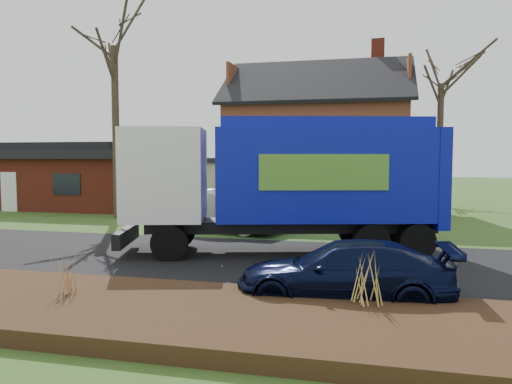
# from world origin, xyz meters

# --- Properties ---
(ground) EXTENTS (120.00, 120.00, 0.00)m
(ground) POSITION_xyz_m (0.00, 0.00, 0.00)
(ground) COLOR #38531B
(ground) RESTS_ON ground
(road) EXTENTS (80.00, 7.00, 0.02)m
(road) POSITION_xyz_m (0.00, 0.00, 0.01)
(road) COLOR black
(road) RESTS_ON ground
(mulch_verge) EXTENTS (80.00, 3.50, 0.30)m
(mulch_verge) POSITION_xyz_m (0.00, -5.30, 0.15)
(mulch_verge) COLOR #311D10
(mulch_verge) RESTS_ON ground
(main_house) EXTENTS (12.95, 8.95, 9.26)m
(main_house) POSITION_xyz_m (1.49, 13.91, 4.03)
(main_house) COLOR beige
(main_house) RESTS_ON ground
(ranch_house) EXTENTS (9.80, 8.20, 3.70)m
(ranch_house) POSITION_xyz_m (-12.00, 13.00, 1.81)
(ranch_house) COLOR maroon
(ranch_house) RESTS_ON ground
(garbage_truck) EXTENTS (9.83, 4.93, 4.07)m
(garbage_truck) POSITION_xyz_m (2.47, 1.45, 2.35)
(garbage_truck) COLOR black
(garbage_truck) RESTS_ON ground
(silver_sedan) EXTENTS (5.29, 2.98, 1.65)m
(silver_sedan) POSITION_xyz_m (-0.80, 5.16, 0.83)
(silver_sedan) COLOR #ADAEB5
(silver_sedan) RESTS_ON ground
(navy_wagon) EXTENTS (4.46, 2.09, 1.26)m
(navy_wagon) POSITION_xyz_m (4.44, -3.40, 0.63)
(navy_wagon) COLOR black
(navy_wagon) RESTS_ON ground
(tree_front_west) EXTENTS (3.78, 3.78, 11.25)m
(tree_front_west) POSITION_xyz_m (-6.98, 8.06, 9.27)
(tree_front_west) COLOR #3D3124
(tree_front_west) RESTS_ON ground
(tree_front_east) EXTENTS (3.24, 3.24, 8.99)m
(tree_front_east) POSITION_xyz_m (7.88, 11.24, 7.31)
(tree_front_east) COLOR #3E3025
(tree_front_east) RESTS_ON ground
(tree_back) EXTENTS (3.41, 3.41, 10.79)m
(tree_back) POSITION_xyz_m (5.94, 23.12, 8.99)
(tree_back) COLOR #46362A
(tree_back) RESTS_ON ground
(grass_clump_mid) EXTENTS (0.31, 0.25, 0.86)m
(grass_clump_mid) POSITION_xyz_m (-0.79, -5.13, 0.73)
(grass_clump_mid) COLOR #B17F4E
(grass_clump_mid) RESTS_ON mulch_verge
(grass_clump_east) EXTENTS (0.37, 0.30, 0.92)m
(grass_clump_east) POSITION_xyz_m (4.90, -4.41, 0.76)
(grass_clump_east) COLOR tan
(grass_clump_east) RESTS_ON mulch_verge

